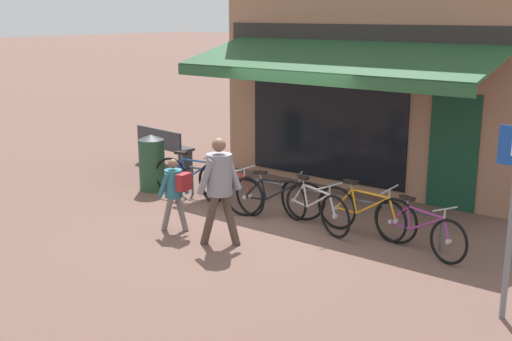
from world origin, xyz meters
TOP-DOWN VIEW (x-y plane):
  - ground_plane at (0.00, 0.00)m, footprint 160.00×160.00m
  - shop_front at (0.30, 4.53)m, footprint 6.55×4.93m
  - bike_rack_rail at (0.46, 0.83)m, footprint 5.16×0.04m
  - bicycle_blue at (-1.92, 0.70)m, footprint 1.69×0.57m
  - bicycle_red at (-0.86, 0.54)m, footprint 1.77×0.53m
  - bicycle_black at (0.08, 0.64)m, footprint 1.63×0.86m
  - bicycle_silver at (0.91, 0.58)m, footprint 1.72×0.72m
  - bicycle_orange at (1.76, 0.77)m, footprint 1.82×0.52m
  - bicycle_purple at (2.72, 0.64)m, footprint 1.70×0.64m
  - pedestrian_adult at (0.20, -0.93)m, footprint 0.57×0.68m
  - pedestrian_child at (-0.78, -0.90)m, footprint 0.50×0.49m
  - litter_bin at (-2.93, 0.59)m, footprint 0.52×0.52m
  - park_bench at (-4.32, 2.23)m, footprint 1.64×0.62m

SIDE VIEW (x-z plane):
  - ground_plane at x=0.00m, z-range 0.00..0.00m
  - bicycle_purple at x=2.72m, z-range -0.04..0.76m
  - bicycle_black at x=0.08m, z-range -0.05..0.78m
  - bicycle_silver at x=0.91m, z-range -0.05..0.80m
  - bicycle_red at x=-0.86m, z-range -0.05..0.82m
  - bicycle_orange at x=1.76m, z-range -0.05..0.84m
  - bicycle_blue at x=-1.92m, z-range -0.04..0.84m
  - park_bench at x=-4.32m, z-range 0.03..0.90m
  - bike_rack_rail at x=0.46m, z-range 0.21..0.78m
  - litter_bin at x=-2.93m, z-range 0.00..1.13m
  - pedestrian_child at x=-0.78m, z-range 0.14..1.35m
  - pedestrian_adult at x=0.20m, z-range 0.17..1.85m
  - shop_front at x=0.30m, z-range -0.01..5.81m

